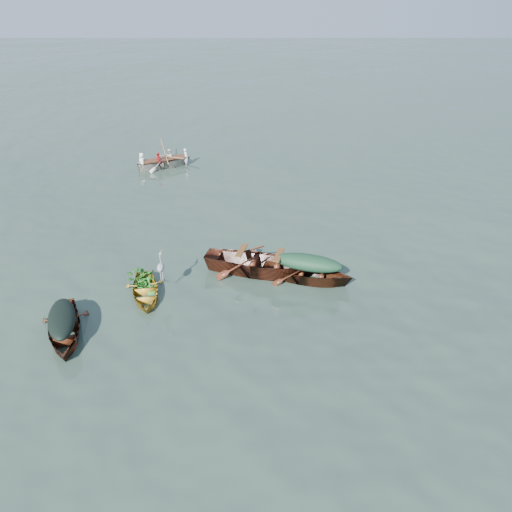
# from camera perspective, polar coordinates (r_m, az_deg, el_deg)

# --- Properties ---
(ground) EXTENTS (140.00, 140.00, 0.00)m
(ground) POSITION_cam_1_polar(r_m,az_deg,el_deg) (14.57, -3.56, -6.74)
(ground) COLOR #2F4136
(ground) RESTS_ON ground
(yellow_dinghy) EXTENTS (1.77, 2.92, 0.71)m
(yellow_dinghy) POSITION_cam_1_polar(r_m,az_deg,el_deg) (15.68, -12.50, -4.57)
(yellow_dinghy) COLOR #BE8E25
(yellow_dinghy) RESTS_ON ground
(dark_covered_boat) EXTENTS (2.27, 3.70, 0.85)m
(dark_covered_boat) POSITION_cam_1_polar(r_m,az_deg,el_deg) (14.74, -20.92, -8.53)
(dark_covered_boat) COLOR #572314
(dark_covered_boat) RESTS_ON ground
(green_tarp_boat) EXTENTS (4.22, 2.36, 0.92)m
(green_tarp_boat) POSITION_cam_1_polar(r_m,az_deg,el_deg) (16.15, 5.83, -2.83)
(green_tarp_boat) COLOR #4D2312
(green_tarp_boat) RESTS_ON ground
(open_wooden_boat) EXTENTS (5.37, 2.84, 1.25)m
(open_wooden_boat) POSITION_cam_1_polar(r_m,az_deg,el_deg) (16.45, 0.45, -1.99)
(open_wooden_boat) COLOR #572715
(open_wooden_boat) RESTS_ON ground
(rowed_boat) EXTENTS (4.02, 2.81, 0.91)m
(rowed_boat) POSITION_cam_1_polar(r_m,az_deg,el_deg) (26.18, -10.35, 9.94)
(rowed_boat) COLOR beige
(rowed_boat) RESTS_ON ground
(dark_tarp_cover) EXTENTS (1.25, 2.04, 0.40)m
(dark_tarp_cover) POSITION_cam_1_polar(r_m,az_deg,el_deg) (14.38, -21.37, -6.55)
(dark_tarp_cover) COLOR black
(dark_tarp_cover) RESTS_ON dark_covered_boat
(green_tarp_cover) EXTENTS (2.32, 1.30, 0.52)m
(green_tarp_cover) POSITION_cam_1_polar(r_m,az_deg,el_deg) (15.78, 5.96, -0.62)
(green_tarp_cover) COLOR #143320
(green_tarp_cover) RESTS_ON green_tarp_boat
(thwart_benches) EXTENTS (2.73, 1.57, 0.04)m
(thwart_benches) POSITION_cam_1_polar(r_m,az_deg,el_deg) (16.12, 0.46, -0.05)
(thwart_benches) COLOR #573214
(thwart_benches) RESTS_ON open_wooden_boat
(heron) EXTENTS (0.36, 0.45, 0.92)m
(heron) POSITION_cam_1_polar(r_m,az_deg,el_deg) (15.28, -10.79, -1.71)
(heron) COLOR #989CA0
(heron) RESTS_ON yellow_dinghy
(dinghy_weeds) EXTENTS (0.89, 1.04, 0.60)m
(dinghy_weeds) POSITION_cam_1_polar(r_m,az_deg,el_deg) (15.80, -12.74, -1.49)
(dinghy_weeds) COLOR #26701D
(dinghy_weeds) RESTS_ON yellow_dinghy
(rowers) EXTENTS (2.92, 2.17, 0.76)m
(rowers) POSITION_cam_1_polar(r_m,az_deg,el_deg) (25.92, -10.51, 11.68)
(rowers) COLOR silver
(rowers) RESTS_ON rowed_boat
(oars) EXTENTS (1.71, 2.59, 0.06)m
(oars) POSITION_cam_1_polar(r_m,az_deg,el_deg) (26.02, -10.44, 10.94)
(oars) COLOR #976039
(oars) RESTS_ON rowed_boat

